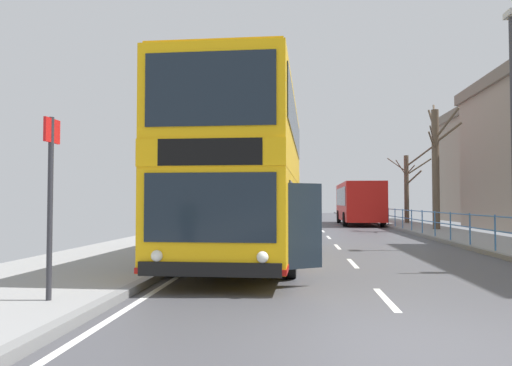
# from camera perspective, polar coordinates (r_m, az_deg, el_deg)

# --- Properties ---
(ground) EXTENTS (15.80, 140.00, 0.20)m
(ground) POSITION_cam_1_polar(r_m,az_deg,el_deg) (5.94, 12.05, -17.16)
(ground) COLOR #46464B
(double_decker_bus_main) EXTENTS (3.28, 10.23, 4.43)m
(double_decker_bus_main) POSITION_cam_1_polar(r_m,az_deg,el_deg) (13.39, -1.01, 0.94)
(double_decker_bus_main) COLOR #F4B20F
(double_decker_bus_main) RESTS_ON ground
(background_bus_far_lane) EXTENTS (2.84, 9.83, 2.92)m
(background_bus_far_lane) POSITION_cam_1_polar(r_m,az_deg,el_deg) (36.33, 11.66, -2.14)
(background_bus_far_lane) COLOR red
(background_bus_far_lane) RESTS_ON ground
(pedestrian_railing_far_kerb) EXTENTS (0.05, 30.22, 1.07)m
(pedestrian_railing_far_kerb) POSITION_cam_1_polar(r_m,az_deg,el_deg) (22.65, 19.77, -3.90)
(pedestrian_railing_far_kerb) COLOR #386BA8
(pedestrian_railing_far_kerb) RESTS_ON ground
(bus_stop_sign_near) EXTENTS (0.08, 0.44, 2.70)m
(bus_stop_sign_near) POSITION_cam_1_polar(r_m,az_deg,el_deg) (7.97, -22.43, -0.44)
(bus_stop_sign_near) COLOR #2D2D33
(bus_stop_sign_near) RESTS_ON ground
(street_lamp_far_side) EXTENTS (0.28, 0.60, 7.81)m
(street_lamp_far_side) POSITION_cam_1_polar(r_m,az_deg,el_deg) (18.68, 27.27, 7.51)
(street_lamp_far_side) COLOR #38383D
(street_lamp_far_side) RESTS_ON ground
(bare_tree_far_00) EXTENTS (2.05, 3.74, 7.10)m
(bare_tree_far_00) POSITION_cam_1_polar(r_m,az_deg,el_deg) (28.71, 19.89, 2.05)
(bare_tree_far_00) COLOR brown
(bare_tree_far_00) RESTS_ON ground
(bare_tree_far_01) EXTENTS (3.16, 1.47, 5.36)m
(bare_tree_far_01) POSITION_cam_1_polar(r_m,az_deg,el_deg) (36.79, 16.97, -0.25)
(bare_tree_far_01) COLOR brown
(bare_tree_far_01) RESTS_ON ground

